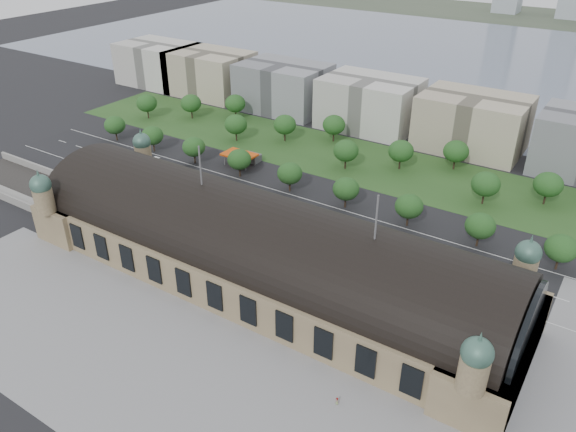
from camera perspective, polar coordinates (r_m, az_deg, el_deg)
The scene contains 51 objects.
ground at distance 166.57m, azimuth -2.85°, elevation -6.37°, with size 900.00×900.00×0.00m, color black.
station at distance 160.81m, azimuth -2.94°, elevation -3.39°, with size 150.00×48.40×44.30m.
track_cutting at distance 238.80m, azimuth -25.19°, elevation 2.56°, with size 70.00×24.00×3.10m.
plaza_south at distance 136.40m, azimuth -10.56°, elevation -16.69°, with size 190.00×48.00×0.12m, color gray.
road_slab at distance 202.69m, azimuth -1.19°, elevation 0.69°, with size 260.00×26.00×0.10m, color black.
grass_belt at distance 243.42m, azimuth 7.13°, elevation 5.57°, with size 300.00×45.00×0.10m, color #295020.
petrol_station at distance 239.28m, azimuth -4.25°, elevation 6.06°, with size 14.00×13.00×5.05m.
lake at distance 425.80m, azimuth 22.01°, elevation 14.07°, with size 700.00×320.00×0.08m, color slate.
far_shore at distance 619.65m, azimuth 26.54°, elevation 17.41°, with size 700.00×120.00×0.14m, color #44513D.
office_0 at distance 358.53m, azimuth -12.97°, elevation 14.86°, with size 45.00×32.00×24.00m, color beige.
office_1 at distance 331.78m, azimuth -7.91°, elevation 14.17°, with size 45.00×32.00×24.00m, color #B8AC90.
office_2 at distance 302.47m, azimuth -0.47°, elevation 12.96°, with size 45.00×32.00×24.00m, color gray.
office_3 at distance 279.11m, azimuth 8.28°, elevation 11.25°, with size 45.00×32.00×24.00m, color beige.
office_4 at distance 263.28m, azimuth 18.21°, elevation 8.98°, with size 45.00×32.00×24.00m, color #B8AC90.
tree_row_0 at distance 272.93m, azimuth -17.19°, elevation 8.81°, with size 9.60×9.60×11.52m.
tree_row_1 at distance 255.79m, azimuth -13.61°, elevation 7.95°, with size 9.60×9.60×11.52m.
tree_row_2 at distance 239.82m, azimuth -9.55°, elevation 6.94°, with size 9.60×9.60×11.52m.
tree_row_3 at distance 225.28m, azimuth -4.97°, elevation 5.74°, with size 9.60×9.60×11.52m.
tree_row_4 at distance 212.47m, azimuth 0.18°, elevation 4.35°, with size 9.60×9.60×11.52m.
tree_row_5 at distance 201.71m, azimuth 5.91°, elevation 2.76°, with size 9.60×9.60×11.52m.
tree_row_6 at distance 193.34m, azimuth 12.20°, elevation 0.97°, with size 9.60×9.60×11.52m.
tree_row_7 at distance 187.69m, azimuth 18.95°, elevation -0.96°, with size 9.60×9.60×11.52m.
tree_row_8 at distance 185.01m, azimuth 26.01°, elevation -2.96°, with size 9.60×9.60×11.52m.
tree_belt_0 at distance 298.49m, azimuth -14.16°, elevation 11.07°, with size 10.40×10.40×12.48m.
tree_belt_1 at distance 293.58m, azimuth -9.83°, elevation 11.22°, with size 10.40×10.40×12.48m.
tree_belt_2 at distance 290.33m, azimuth -5.38°, elevation 11.31°, with size 10.40×10.40×12.48m.
tree_belt_3 at distance 261.36m, azimuth -5.32°, elevation 9.26°, with size 10.40×10.40×12.48m.
tree_belt_4 at distance 259.94m, azimuth -0.33°, elevation 9.27°, with size 10.40×10.40×12.48m.
tree_belt_5 at distance 260.45m, azimuth 4.69°, elevation 9.22°, with size 10.40×10.40×12.48m.
tree_belt_6 at distance 232.42m, azimuth 5.91°, elevation 6.62°, with size 10.40×10.40×12.48m.
tree_belt_7 at distance 235.46m, azimuth 11.40°, elevation 6.49°, with size 10.40×10.40×12.48m.
tree_belt_8 at distance 240.57m, azimuth 16.70°, elevation 6.31°, with size 10.40×10.40×12.48m.
tree_belt_9 at distance 215.00m, azimuth 19.45°, elevation 3.08°, with size 10.40×10.40×12.48m.
tree_belt_10 at distance 223.19m, azimuth 24.93°, elevation 2.92°, with size 10.40×10.40×12.48m.
traffic_car_0 at distance 261.91m, azimuth -19.97°, elevation 5.90°, with size 1.69×4.21×1.43m, color silver.
traffic_car_1 at distance 253.50m, azimuth -17.04°, elevation 5.63°, with size 1.49×4.26×1.40m, color gray.
traffic_car_2 at distance 231.07m, azimuth -13.56°, elevation 3.82°, with size 2.57×5.57×1.55m, color black.
traffic_car_3 at distance 209.30m, azimuth -1.30°, elevation 1.88°, with size 1.95×4.79×1.39m, color maroon.
traffic_car_5 at distance 182.88m, azimuth 15.07°, elevation -3.65°, with size 1.36×3.90×1.28m, color slate.
traffic_car_6 at distance 172.04m, azimuth 21.96°, elevation -7.23°, with size 2.27×4.91×1.37m, color silver.
parked_car_0 at distance 224.14m, azimuth -15.34°, elevation 2.76°, with size 1.70×4.88×1.61m, color black.
parked_car_1 at distance 212.13m, azimuth -12.04°, elevation 1.61°, with size 2.46×5.33×1.48m, color maroon.
parked_car_2 at distance 206.23m, azimuth -9.23°, elevation 1.06°, with size 2.16×5.30×1.54m, color #1A224B.
parked_car_3 at distance 207.17m, azimuth -10.23°, elevation 1.07°, with size 1.57×3.90×1.33m, color #525559.
parked_car_4 at distance 200.91m, azimuth -6.83°, elevation 0.44°, with size 1.65×4.72×1.56m, color silver.
parked_car_5 at distance 203.05m, azimuth -7.43°, elevation 0.71°, with size 2.33×5.05×1.40m, color #919699.
parked_car_6 at distance 194.00m, azimuth -3.74°, elevation -0.56°, with size 1.82×4.48×1.30m, color black.
bus_west at distance 188.78m, azimuth -0.38°, elevation -1.03°, with size 2.89×12.37×3.45m, color #AA3A1B.
bus_mid at distance 182.19m, azimuth 6.89°, elevation -2.48°, with size 2.88×12.33×3.43m, color white.
bus_east at distance 177.42m, azimuth 6.82°, elevation -3.37°, with size 3.17×13.54×3.77m, color silver.
pedestrian_0 at distance 130.56m, azimuth 4.99°, elevation -18.22°, with size 0.93×0.53×1.89m, color gray.
Camera 1 is at (80.86, -108.65, 96.98)m, focal length 35.00 mm.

